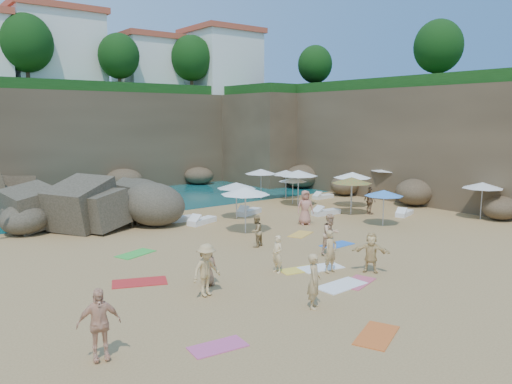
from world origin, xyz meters
TOP-DOWN VIEW (x-y plane):
  - ground at (0.00, 0.00)m, footprint 120.00×120.00m
  - seawater at (0.00, 30.00)m, footprint 120.00×120.00m
  - cliff_back at (2.00, 25.00)m, footprint 44.00×8.00m
  - cliff_right at (19.00, 8.00)m, footprint 8.00×30.00m
  - cliff_corner at (17.00, 20.00)m, footprint 10.00×12.00m
  - clifftop_buildings at (2.96, 25.79)m, footprint 28.48×9.48m
  - clifftop_trees at (4.78, 19.52)m, footprint 35.60×23.82m
  - rock_outcrop at (-4.97, 9.13)m, footprint 9.23×8.06m
  - parasol_0 at (2.66, 5.74)m, footprint 2.31×2.31m
  - parasol_1 at (8.29, 10.49)m, footprint 2.36×2.36m
  - parasol_2 at (11.03, 4.16)m, footprint 2.50×2.50m
  - parasol_3 at (9.84, 9.49)m, footprint 2.25×2.25m
  - parasol_4 at (15.84, 4.88)m, footprint 2.61×2.61m
  - parasol_5 at (8.46, 6.67)m, footprint 2.61×2.61m
  - parasol_6 at (9.01, 2.44)m, footprint 2.48×2.48m
  - parasol_7 at (8.76, 7.54)m, footprint 1.97×1.97m
  - parasol_9 at (0.90, 2.48)m, footprint 2.56×2.56m
  - parasol_10 at (7.99, -0.80)m, footprint 2.12×2.12m
  - parasol_11 at (14.02, -3.21)m, footprint 2.33×2.33m
  - lounger_0 at (-0.53, 7.15)m, footprint 1.96×0.90m
  - lounger_1 at (4.06, 6.36)m, footprint 2.05×1.27m
  - lounger_2 at (12.11, 7.89)m, footprint 1.74×0.60m
  - lounger_3 at (0.33, 5.84)m, footprint 2.03×1.26m
  - lounger_4 at (7.79, 3.37)m, footprint 1.95×0.76m
  - lounger_5 at (11.39, 0.22)m, footprint 1.82×1.06m
  - towel_1 at (-7.47, -7.55)m, footprint 1.59×0.93m
  - towel_2 at (-3.61, -9.67)m, footprint 1.95×1.50m
  - towel_4 at (-1.26, -3.95)m, footprint 1.63×1.04m
  - towel_5 at (-1.32, -6.25)m, footprint 1.93×1.01m
  - towel_7 at (-6.87, -1.48)m, footprint 2.17×1.65m
  - towel_8 at (2.83, -2.17)m, footprint 1.66×0.86m
  - towel_9 at (-0.58, -6.37)m, footprint 1.78×1.23m
  - towel_11 at (-5.36, 2.20)m, footprint 1.91×1.38m
  - towel_12 at (2.93, 0.45)m, footprint 1.77×1.38m
  - towel_13 at (-0.36, -4.27)m, footprint 1.90×1.20m
  - person_stand_0 at (-3.54, -7.12)m, footprint 0.76×0.73m
  - person_stand_1 at (-0.37, -0.06)m, footprint 0.88×0.78m
  - person_stand_2 at (-3.55, 10.01)m, footprint 1.10×0.69m
  - person_stand_3 at (10.03, 1.81)m, footprint 0.61×1.07m
  - person_stand_4 at (4.81, 2.12)m, footprint 1.08×0.88m
  - person_stand_5 at (-2.94, 7.55)m, footprint 1.60×0.69m
  - person_stand_6 at (-2.11, -3.63)m, footprint 0.38×0.55m
  - person_lie_0 at (-5.67, -4.16)m, footprint 1.43×1.94m
  - person_lie_1 at (-10.17, -6.34)m, footprint 1.43×2.01m
  - person_lie_2 at (-5.06, -3.28)m, footprint 0.83×1.47m
  - person_lie_3 at (0.77, -5.85)m, footprint 2.09×2.06m
  - person_lie_4 at (-0.48, -4.90)m, footprint 0.68×1.66m
  - person_lie_5 at (1.35, -3.15)m, footprint 1.03×1.86m

SIDE VIEW (x-z plane):
  - ground at x=0.00m, z-range 0.00..0.00m
  - rock_outcrop at x=-4.97m, z-range -1.55..1.55m
  - seawater at x=0.00m, z-range 0.00..0.00m
  - towel_4 at x=-1.26m, z-range 0.00..0.03m
  - towel_1 at x=-7.47m, z-range 0.00..0.03m
  - towel_12 at x=2.93m, z-range 0.00..0.03m
  - towel_9 at x=-0.58m, z-range 0.00..0.03m
  - towel_8 at x=2.83m, z-range 0.00..0.03m
  - towel_11 at x=-5.36m, z-range 0.00..0.03m
  - towel_2 at x=-3.61m, z-range 0.00..0.03m
  - towel_13 at x=-0.36m, z-range 0.00..0.03m
  - towel_5 at x=-1.32m, z-range 0.00..0.03m
  - towel_7 at x=-6.87m, z-range 0.00..0.03m
  - lounger_5 at x=11.39m, z-range 0.00..0.27m
  - lounger_2 at x=12.11m, z-range 0.00..0.27m
  - lounger_0 at x=-0.53m, z-range 0.00..0.29m
  - lounger_4 at x=7.79m, z-range 0.00..0.30m
  - lounger_3 at x=0.33m, z-range 0.00..0.30m
  - lounger_1 at x=4.06m, z-range 0.00..0.30m
  - person_lie_2 at x=-5.06m, z-range 0.00..0.37m
  - person_lie_4 at x=-0.48m, z-range 0.00..0.39m
  - person_lie_3 at x=0.77m, z-range 0.00..0.41m
  - person_lie_1 at x=-10.17m, z-range 0.00..0.45m
  - person_lie_0 at x=-5.67m, z-range 0.00..0.47m
  - person_lie_5 at x=1.35m, z-range 0.00..0.68m
  - person_stand_6 at x=-2.11m, z-range 0.00..1.47m
  - person_stand_1 at x=-0.37m, z-range 0.00..1.49m
  - person_stand_2 at x=-3.55m, z-range 0.00..1.59m
  - person_stand_5 at x=-2.94m, z-range 0.00..1.67m
  - person_stand_3 at x=10.03m, z-range 0.00..1.72m
  - person_stand_0 at x=-3.54m, z-range 0.00..1.76m
  - person_stand_4 at x=4.81m, z-range 0.00..1.94m
  - parasol_7 at x=8.76m, z-range 0.78..2.64m
  - parasol_10 at x=7.99m, z-range 0.84..2.85m
  - parasol_3 at x=9.84m, z-range 0.89..3.02m
  - parasol_0 at x=2.66m, z-range 0.91..3.09m
  - parasol_11 at x=14.02m, z-range 0.92..3.12m
  - parasol_1 at x=8.29m, z-range 0.93..3.16m
  - parasol_6 at x=9.01m, z-range 0.98..3.32m
  - parasol_2 at x=11.03m, z-range 0.99..3.35m
  - parasol_9 at x=0.90m, z-range 1.01..3.44m
  - parasol_4 at x=15.84m, z-range 1.03..3.49m
  - parasol_5 at x=8.46m, z-range 1.03..3.50m
  - cliff_back at x=2.00m, z-range 0.00..8.00m
  - cliff_right at x=19.00m, z-range 0.00..8.00m
  - cliff_corner at x=17.00m, z-range 0.00..8.00m
  - clifftop_buildings at x=2.96m, z-range 7.74..14.74m
  - clifftop_trees at x=4.78m, z-range 9.06..13.46m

